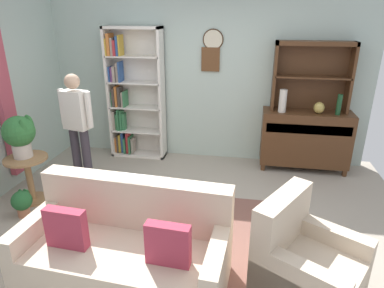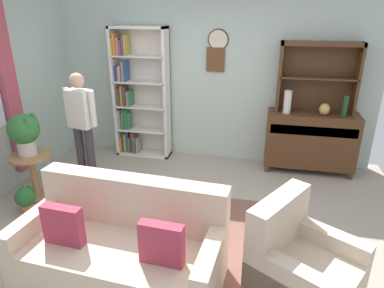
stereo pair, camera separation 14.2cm
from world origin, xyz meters
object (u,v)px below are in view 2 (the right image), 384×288
(vase_tall, at_px, (288,102))
(potted_plant_large, at_px, (25,131))
(couch_floral, at_px, (123,249))
(book_stack, at_px, (159,182))
(sideboard, at_px, (310,139))
(coffee_table, at_px, (170,194))
(potted_plant_small, at_px, (26,198))
(bookshelf, at_px, (137,95))
(plant_stand, at_px, (33,171))
(armchair_floral, at_px, (301,269))
(person_reading, at_px, (82,121))
(bottle_wine, at_px, (345,106))
(sideboard_hutch, at_px, (319,68))
(vase_round, at_px, (325,109))

(vase_tall, relative_size, potted_plant_large, 0.64)
(couch_floral, distance_m, book_stack, 1.01)
(sideboard, distance_m, coffee_table, 2.45)
(potted_plant_small, distance_m, book_stack, 1.68)
(bookshelf, distance_m, potted_plant_large, 1.88)
(potted_plant_large, xyz_separation_m, coffee_table, (1.90, -0.16, -0.57))
(bookshelf, distance_m, vase_tall, 2.38)
(bookshelf, relative_size, book_stack, 10.23)
(bookshelf, height_order, book_stack, bookshelf)
(coffee_table, bearing_deg, bookshelf, 120.09)
(sideboard, distance_m, couch_floral, 3.32)
(coffee_table, bearing_deg, plant_stand, 175.96)
(armchair_floral, relative_size, person_reading, 0.68)
(armchair_floral, xyz_separation_m, book_stack, (-1.52, 0.88, 0.19))
(plant_stand, xyz_separation_m, coffee_table, (1.87, -0.13, -0.02))
(bookshelf, relative_size, potted_plant_large, 3.98)
(couch_floral, relative_size, book_stack, 9.02)
(sideboard, bearing_deg, potted_plant_large, -156.03)
(plant_stand, bearing_deg, book_stack, -3.90)
(bookshelf, height_order, person_reading, bookshelf)
(sideboard, xyz_separation_m, book_stack, (-1.82, -1.74, -0.03))
(bottle_wine, distance_m, coffee_table, 2.77)
(plant_stand, bearing_deg, sideboard, 24.45)
(potted_plant_large, height_order, potted_plant_small, potted_plant_large)
(coffee_table, bearing_deg, couch_floral, -99.30)
(bookshelf, xyz_separation_m, potted_plant_large, (-0.83, -1.68, -0.11))
(bottle_wine, height_order, potted_plant_small, bottle_wine)
(bookshelf, xyz_separation_m, sideboard, (2.76, -0.08, -0.52))
(potted_plant_large, relative_size, book_stack, 2.57)
(potted_plant_large, bearing_deg, book_stack, -4.63)
(couch_floral, height_order, person_reading, person_reading)
(bottle_wine, xyz_separation_m, couch_floral, (-2.25, -2.65, -0.76))
(sideboard_hutch, xyz_separation_m, plant_stand, (-3.57, -1.73, -1.18))
(bookshelf, height_order, bottle_wine, bookshelf)
(book_stack, bearing_deg, potted_plant_large, 175.37)
(plant_stand, relative_size, potted_plant_large, 1.16)
(vase_round, xyz_separation_m, armchair_floral, (-0.43, -2.56, -0.72))
(potted_plant_small, xyz_separation_m, book_stack, (1.64, 0.22, 0.28))
(bottle_wine, relative_size, potted_plant_large, 0.57)
(potted_plant_small, bearing_deg, bookshelf, 71.23)
(vase_round, height_order, person_reading, person_reading)
(potted_plant_small, height_order, book_stack, book_stack)
(couch_floral, bearing_deg, person_reading, 126.95)
(armchair_floral, bearing_deg, bookshelf, 132.27)
(couch_floral, height_order, plant_stand, couch_floral)
(sideboard_hutch, distance_m, book_stack, 2.81)
(book_stack, bearing_deg, vase_tall, 49.25)
(vase_round, bearing_deg, potted_plant_large, -157.65)
(couch_floral, xyz_separation_m, coffee_table, (0.16, 0.98, 0.04))
(bottle_wine, xyz_separation_m, potted_plant_large, (-3.98, -1.51, -0.15))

